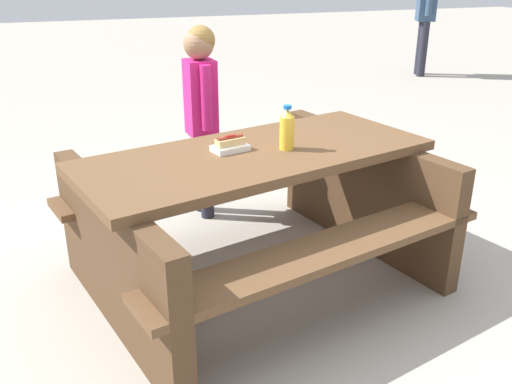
% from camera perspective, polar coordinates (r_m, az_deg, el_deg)
% --- Properties ---
extents(ground_plane, '(30.00, 30.00, 0.00)m').
position_cam_1_polar(ground_plane, '(3.16, 0.00, -8.81)').
color(ground_plane, '#ADA599').
rests_on(ground_plane, ground).
extents(picnic_table, '(2.08, 1.79, 0.75)m').
position_cam_1_polar(picnic_table, '(2.95, 0.00, -1.44)').
color(picnic_table, brown).
rests_on(picnic_table, ground).
extents(soda_bottle, '(0.07, 0.07, 0.23)m').
position_cam_1_polar(soda_bottle, '(2.85, 3.17, 6.39)').
color(soda_bottle, yellow).
rests_on(soda_bottle, picnic_table).
extents(hotdog_tray, '(0.20, 0.15, 0.08)m').
position_cam_1_polar(hotdog_tray, '(2.84, -2.65, 4.80)').
color(hotdog_tray, white).
rests_on(hotdog_tray, picnic_table).
extents(child_in_coat, '(0.20, 0.31, 1.27)m').
position_cam_1_polar(child_in_coat, '(3.69, -5.62, 9.44)').
color(child_in_coat, '#262633').
rests_on(child_in_coat, ground).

